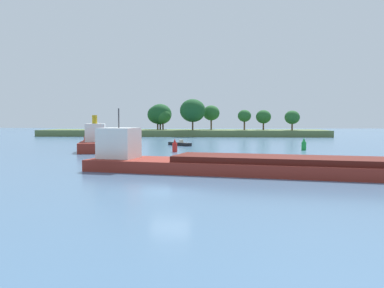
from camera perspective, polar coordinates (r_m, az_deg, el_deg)
ground_plane at (r=27.39m, az=-2.91°, el=-6.34°), size 400.00×400.00×0.00m
treeline_island at (r=120.07m, az=-0.88°, el=2.32°), size 79.02×17.19×10.18m
fishing_skiff at (r=75.16m, az=-1.67°, el=0.01°), size 4.55×4.72×1.04m
cargo_barge at (r=36.15m, az=17.80°, el=-2.85°), size 43.85×14.37×5.61m
tugboat at (r=63.83m, az=-12.75°, el=0.30°), size 6.74×11.90×5.21m
channel_buoy_red at (r=60.24m, az=-2.32°, el=-0.30°), size 0.70×0.70×1.90m
channel_buoy_green at (r=65.98m, az=14.74°, el=-0.10°), size 0.70×0.70×1.90m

